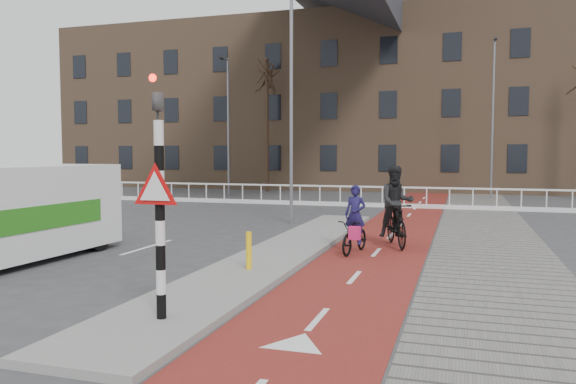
% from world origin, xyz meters
% --- Properties ---
extents(ground, '(120.00, 120.00, 0.00)m').
position_xyz_m(ground, '(0.00, 0.00, 0.00)').
color(ground, '#38383A').
rests_on(ground, ground).
extents(bike_lane, '(2.50, 60.00, 0.01)m').
position_xyz_m(bike_lane, '(1.50, 10.00, 0.01)').
color(bike_lane, maroon).
rests_on(bike_lane, ground).
extents(sidewalk, '(3.00, 60.00, 0.01)m').
position_xyz_m(sidewalk, '(4.30, 10.00, 0.01)').
color(sidewalk, slate).
rests_on(sidewalk, ground).
extents(curb_island, '(1.80, 16.00, 0.12)m').
position_xyz_m(curb_island, '(-0.70, 4.00, 0.06)').
color(curb_island, gray).
rests_on(curb_island, ground).
extents(traffic_signal, '(0.80, 0.80, 3.68)m').
position_xyz_m(traffic_signal, '(-0.60, -2.02, 1.99)').
color(traffic_signal, black).
rests_on(traffic_signal, curb_island).
extents(bollard, '(0.12, 0.12, 0.78)m').
position_xyz_m(bollard, '(-0.65, 1.62, 0.51)').
color(bollard, yellow).
rests_on(bollard, curb_island).
extents(cyclist_near, '(0.82, 1.69, 1.72)m').
position_xyz_m(cyclist_near, '(1.00, 4.72, 0.58)').
color(cyclist_near, black).
rests_on(cyclist_near, bike_lane).
extents(cyclist_far, '(1.24, 2.14, 2.18)m').
position_xyz_m(cyclist_far, '(1.87, 6.05, 0.91)').
color(cyclist_far, black).
rests_on(cyclist_far, bike_lane).
extents(van, '(2.25, 5.25, 2.23)m').
position_xyz_m(van, '(-6.38, 1.39, 1.17)').
color(van, silver).
rests_on(van, ground).
extents(railing, '(28.00, 0.10, 0.99)m').
position_xyz_m(railing, '(-5.00, 17.00, 0.31)').
color(railing, silver).
rests_on(railing, ground).
extents(townhouse_row, '(46.00, 10.00, 15.90)m').
position_xyz_m(townhouse_row, '(-3.00, 32.00, 7.81)').
color(townhouse_row, '#7F6047').
rests_on(townhouse_row, ground).
extents(tree_mid, '(0.22, 0.22, 8.68)m').
position_xyz_m(tree_mid, '(-8.74, 25.62, 4.34)').
color(tree_mid, '#312115').
rests_on(tree_mid, ground).
extents(streetlight_near, '(0.12, 0.12, 8.02)m').
position_xyz_m(streetlight_near, '(-2.29, 10.01, 4.01)').
color(streetlight_near, slate).
rests_on(streetlight_near, ground).
extents(streetlight_left, '(0.12, 0.12, 8.12)m').
position_xyz_m(streetlight_left, '(-9.91, 21.98, 4.06)').
color(streetlight_left, slate).
rests_on(streetlight_left, ground).
extents(streetlight_right, '(0.12, 0.12, 8.74)m').
position_xyz_m(streetlight_right, '(5.07, 24.07, 4.37)').
color(streetlight_right, slate).
rests_on(streetlight_right, ground).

